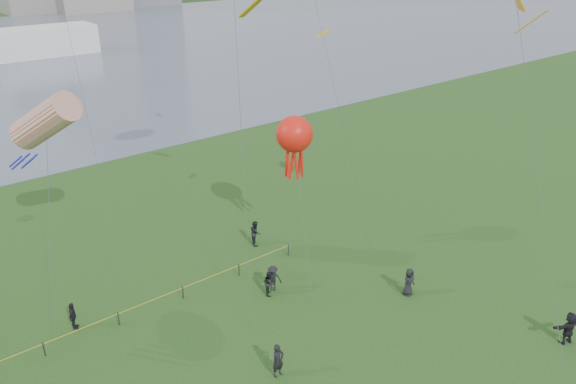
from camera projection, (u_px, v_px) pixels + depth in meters
pavilion_right at (43, 41)px, 100.75m from camera, size 18.00×7.00×5.00m
spectator_a at (270, 283)px, 33.47m from camera, size 0.93×0.96×1.56m
spectator_b at (273, 278)px, 33.81m from camera, size 1.22×1.20×1.68m
spectator_c at (73, 316)px, 30.50m from camera, size 0.80×1.02×1.61m
spectator_d at (409, 282)px, 33.39m from camera, size 0.90×0.63×1.76m
spectator_e at (569, 328)px, 29.37m from camera, size 1.81×1.10×1.86m
spectator_f at (278, 361)px, 27.14m from camera, size 0.68×0.46×1.82m
spectator_g at (255, 233)px, 38.92m from camera, size 0.98×1.07×1.78m
kite_windsock at (45, 121)px, 31.18m from camera, size 5.13×8.81×12.17m
kite_octopus at (294, 135)px, 35.28m from camera, size 4.49×7.02×9.48m
kite_delta at (522, 22)px, 27.59m from camera, size 5.71×9.36×17.38m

